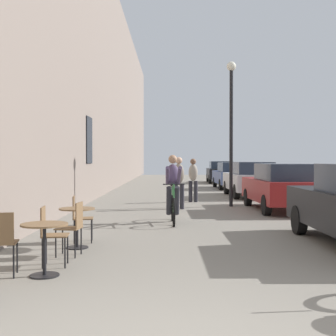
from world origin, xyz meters
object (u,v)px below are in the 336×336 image
(cyclist_on_bicycle, at_px, (173,191))
(pedestrian_near, at_px, (179,180))
(cafe_table_near, at_px, (44,238))
(pedestrian_mid, at_px, (193,178))
(cafe_table_mid, at_px, (77,219))
(parked_car_fourth, at_px, (232,175))
(cafe_chair_near_toward_wall, at_px, (50,232))
(parked_car_fifth, at_px, (220,172))
(parked_car_second, at_px, (282,186))
(cafe_chair_near_toward_street, at_px, (2,239))
(cafe_chair_mid_toward_wall, at_px, (73,225))
(parked_car_third, at_px, (250,179))
(street_lamp, at_px, (231,115))
(cafe_chair_mid_toward_street, at_px, (79,215))

(cyclist_on_bicycle, relative_size, pedestrian_near, 1.05)
(cafe_table_near, xyz_separation_m, pedestrian_mid, (2.57, 10.91, 0.39))
(cafe_table_near, xyz_separation_m, cafe_table_mid, (0.04, 1.99, 0.00))
(parked_car_fourth, bearing_deg, pedestrian_mid, -107.68)
(pedestrian_near, distance_m, pedestrian_mid, 2.50)
(cafe_table_mid, height_order, cyclist_on_bicycle, cyclist_on_bicycle)
(cafe_chair_near_toward_wall, height_order, parked_car_fifth, parked_car_fifth)
(parked_car_second, xyz_separation_m, parked_car_fourth, (-0.11, 10.73, -0.02))
(cafe_table_near, bearing_deg, cafe_chair_near_toward_street, -172.30)
(cafe_chair_near_toward_street, xyz_separation_m, parked_car_fourth, (5.64, 18.85, 0.22))
(pedestrian_near, bearing_deg, pedestrian_mid, 76.60)
(cafe_table_mid, distance_m, cafe_chair_mid_toward_wall, 0.69)
(parked_car_second, bearing_deg, cafe_chair_near_toward_wall, -125.23)
(cafe_chair_mid_toward_wall, xyz_separation_m, parked_car_third, (5.01, 12.08, 0.25))
(cafe_chair_mid_toward_wall, bearing_deg, pedestrian_mid, 75.65)
(cafe_table_mid, height_order, street_lamp, street_lamp)
(cafe_chair_near_toward_wall, xyz_separation_m, pedestrian_near, (2.07, 7.89, 0.42))
(pedestrian_near, relative_size, parked_car_fourth, 0.41)
(pedestrian_mid, height_order, parked_car_third, pedestrian_mid)
(cafe_chair_mid_toward_street, xyz_separation_m, parked_car_second, (5.23, 5.48, 0.24))
(parked_car_second, xyz_separation_m, parked_car_fifth, (-0.06, 16.96, 0.00))
(parked_car_fifth, bearing_deg, cafe_chair_mid_toward_street, -102.97)
(cafe_chair_mid_toward_street, xyz_separation_m, pedestrian_mid, (2.61, 8.34, 0.40))
(cafe_table_mid, distance_m, street_lamp, 8.63)
(cafe_table_mid, height_order, parked_car_second, parked_car_second)
(cafe_chair_near_toward_street, height_order, cafe_chair_mid_toward_wall, same)
(cafe_chair_mid_toward_wall, xyz_separation_m, pedestrian_near, (1.88, 7.18, 0.42))
(cafe_chair_near_toward_street, xyz_separation_m, parked_car_third, (5.68, 13.46, 0.25))
(cafe_table_near, bearing_deg, parked_car_second, 57.16)
(cyclist_on_bicycle, height_order, parked_car_third, cyclist_on_bicycle)
(parked_car_fifth, bearing_deg, parked_car_third, -90.04)
(parked_car_fifth, bearing_deg, cafe_chair_near_toward_wall, -102.04)
(pedestrian_near, xyz_separation_m, parked_car_third, (3.13, 4.91, -0.17))
(parked_car_third, xyz_separation_m, parked_car_fifth, (0.01, 11.63, -0.01))
(street_lamp, distance_m, parked_car_fifth, 15.92)
(cafe_table_near, height_order, pedestrian_near, pedestrian_near)
(cafe_chair_mid_toward_street, distance_m, parked_car_third, 11.99)
(cafe_table_mid, bearing_deg, parked_car_second, 49.63)
(cafe_chair_mid_toward_wall, relative_size, parked_car_fifth, 0.21)
(cafe_chair_near_toward_street, bearing_deg, cafe_chair_mid_toward_wall, 64.07)
(pedestrian_near, bearing_deg, parked_car_second, -7.58)
(cafe_chair_near_toward_wall, bearing_deg, pedestrian_mid, 75.60)
(cafe_chair_near_toward_wall, xyz_separation_m, cafe_chair_mid_toward_wall, (0.19, 0.72, 0.00))
(pedestrian_near, relative_size, parked_car_fifth, 0.40)
(cafe_chair_near_toward_street, height_order, pedestrian_near, pedestrian_near)
(cafe_table_near, bearing_deg, parked_car_third, 69.04)
(cafe_table_mid, xyz_separation_m, pedestrian_near, (1.95, 6.49, 0.42))
(cafe_table_near, height_order, parked_car_fifth, parked_car_fifth)
(cafe_chair_near_toward_street, distance_m, parked_car_third, 14.61)
(parked_car_third, relative_size, parked_car_fourth, 1.04)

